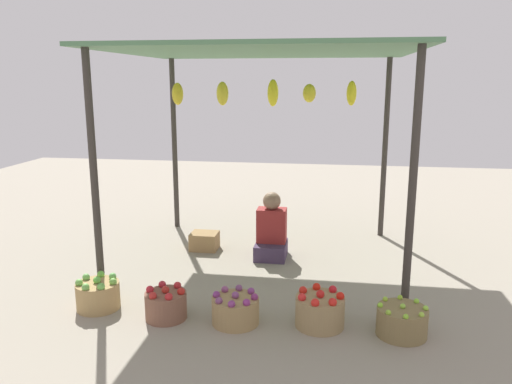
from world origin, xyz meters
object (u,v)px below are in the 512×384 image
at_px(vendor_person, 271,232).
at_px(basket_green_apples, 98,295).
at_px(basket_purple_onions, 235,309).
at_px(wooden_crate_near_vendor, 205,241).
at_px(basket_limes, 402,321).
at_px(basket_red_apples, 166,304).
at_px(basket_red_tomatoes, 320,310).

distance_m(vendor_person, basket_green_apples, 2.15).
relative_size(basket_purple_onions, wooden_crate_near_vendor, 1.24).
bearing_deg(basket_limes, vendor_person, 126.89).
height_order(basket_limes, wooden_crate_near_vendor, basket_limes).
xyz_separation_m(basket_red_apples, basket_red_tomatoes, (1.34, 0.06, 0.01)).
relative_size(vendor_person, basket_red_tomatoes, 1.87).
xyz_separation_m(basket_purple_onions, wooden_crate_near_vendor, (-0.75, 1.85, -0.02)).
xyz_separation_m(vendor_person, basket_limes, (1.29, -1.72, -0.18)).
height_order(basket_green_apples, wooden_crate_near_vendor, basket_green_apples).
height_order(basket_purple_onions, wooden_crate_near_vendor, basket_purple_onions).
xyz_separation_m(basket_red_apples, wooden_crate_near_vendor, (-0.13, 1.86, -0.02)).
bearing_deg(basket_red_tomatoes, vendor_person, 110.46).
relative_size(basket_green_apples, basket_purple_onions, 0.96).
bearing_deg(wooden_crate_near_vendor, basket_green_apples, -107.42).
bearing_deg(vendor_person, basket_red_apples, -112.76).
relative_size(vendor_person, basket_limes, 1.89).
height_order(vendor_person, basket_red_apples, vendor_person).
relative_size(basket_purple_onions, basket_red_tomatoes, 0.98).
distance_m(basket_green_apples, basket_red_apples, 0.69).
bearing_deg(vendor_person, basket_red_tomatoes, -69.54).
bearing_deg(basket_purple_onions, vendor_person, 86.63).
bearing_deg(basket_red_tomatoes, basket_red_apples, -177.43).
relative_size(basket_green_apples, basket_limes, 0.95).
height_order(basket_red_apples, basket_purple_onions, basket_red_apples).
height_order(vendor_person, basket_purple_onions, vendor_person).
bearing_deg(basket_purple_onions, basket_limes, -0.12).
bearing_deg(wooden_crate_near_vendor, basket_red_apples, -86.04).
height_order(vendor_person, basket_red_tomatoes, vendor_person).
bearing_deg(basket_green_apples, basket_purple_onions, -4.10).
xyz_separation_m(basket_red_apples, basket_purple_onions, (0.62, 0.00, -0.01)).
bearing_deg(basket_red_apples, basket_purple_onions, 0.45).
height_order(basket_red_apples, basket_limes, basket_red_apples).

